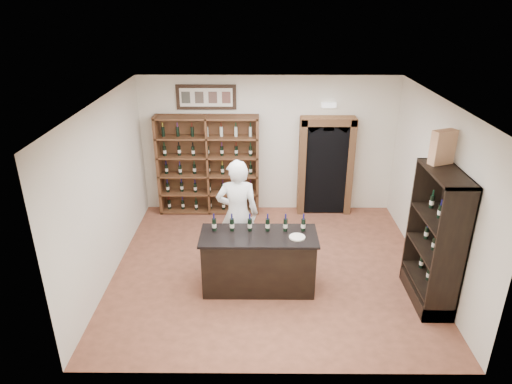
% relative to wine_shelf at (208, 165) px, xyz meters
% --- Properties ---
extents(floor, '(5.50, 5.50, 0.00)m').
position_rel_wine_shelf_xyz_m(floor, '(1.30, -2.33, -1.10)').
color(floor, '#93513A').
rests_on(floor, ground).
extents(ceiling, '(5.50, 5.50, 0.00)m').
position_rel_wine_shelf_xyz_m(ceiling, '(1.30, -2.33, 1.90)').
color(ceiling, white).
rests_on(ceiling, wall_back).
extents(wall_back, '(5.50, 0.04, 3.00)m').
position_rel_wine_shelf_xyz_m(wall_back, '(1.30, 0.17, 0.40)').
color(wall_back, silver).
rests_on(wall_back, ground).
extents(wall_left, '(0.04, 5.00, 3.00)m').
position_rel_wine_shelf_xyz_m(wall_left, '(-1.45, -2.33, 0.40)').
color(wall_left, silver).
rests_on(wall_left, ground).
extents(wall_right, '(0.04, 5.00, 3.00)m').
position_rel_wine_shelf_xyz_m(wall_right, '(4.05, -2.33, 0.40)').
color(wall_right, silver).
rests_on(wall_right, ground).
extents(wine_shelf, '(2.20, 0.38, 2.20)m').
position_rel_wine_shelf_xyz_m(wine_shelf, '(0.00, 0.00, 0.00)').
color(wine_shelf, brown).
rests_on(wine_shelf, ground).
extents(framed_picture, '(1.25, 0.04, 0.52)m').
position_rel_wine_shelf_xyz_m(framed_picture, '(0.00, 0.14, 1.45)').
color(framed_picture, black).
rests_on(framed_picture, wall_back).
extents(arched_doorway, '(1.17, 0.35, 2.17)m').
position_rel_wine_shelf_xyz_m(arched_doorway, '(2.55, -0.00, 0.04)').
color(arched_doorway, black).
rests_on(arched_doorway, ground).
extents(emergency_light, '(0.30, 0.10, 0.10)m').
position_rel_wine_shelf_xyz_m(emergency_light, '(2.55, 0.09, 1.30)').
color(emergency_light, white).
rests_on(emergency_light, wall_back).
extents(tasting_counter, '(1.88, 0.78, 1.00)m').
position_rel_wine_shelf_xyz_m(tasting_counter, '(1.10, -2.93, -0.61)').
color(tasting_counter, black).
rests_on(tasting_counter, ground).
extents(counter_bottle_0, '(0.07, 0.07, 0.30)m').
position_rel_wine_shelf_xyz_m(counter_bottle_0, '(0.38, -2.79, 0.01)').
color(counter_bottle_0, black).
rests_on(counter_bottle_0, tasting_counter).
extents(counter_bottle_1, '(0.07, 0.07, 0.30)m').
position_rel_wine_shelf_xyz_m(counter_bottle_1, '(0.67, -2.79, 0.01)').
color(counter_bottle_1, black).
rests_on(counter_bottle_1, tasting_counter).
extents(counter_bottle_2, '(0.07, 0.07, 0.30)m').
position_rel_wine_shelf_xyz_m(counter_bottle_2, '(0.96, -2.79, 0.01)').
color(counter_bottle_2, black).
rests_on(counter_bottle_2, tasting_counter).
extents(counter_bottle_3, '(0.07, 0.07, 0.30)m').
position_rel_wine_shelf_xyz_m(counter_bottle_3, '(1.24, -2.79, 0.01)').
color(counter_bottle_3, black).
rests_on(counter_bottle_3, tasting_counter).
extents(counter_bottle_4, '(0.07, 0.07, 0.30)m').
position_rel_wine_shelf_xyz_m(counter_bottle_4, '(1.53, -2.79, 0.01)').
color(counter_bottle_4, black).
rests_on(counter_bottle_4, tasting_counter).
extents(counter_bottle_5, '(0.07, 0.07, 0.30)m').
position_rel_wine_shelf_xyz_m(counter_bottle_5, '(1.82, -2.79, 0.01)').
color(counter_bottle_5, black).
rests_on(counter_bottle_5, tasting_counter).
extents(side_cabinet, '(0.48, 1.20, 2.20)m').
position_rel_wine_shelf_xyz_m(side_cabinet, '(3.82, -3.23, -0.35)').
color(side_cabinet, black).
rests_on(side_cabinet, ground).
extents(shopkeeper, '(0.75, 0.50, 2.01)m').
position_rel_wine_shelf_xyz_m(shopkeeper, '(0.73, -2.22, -0.09)').
color(shopkeeper, white).
rests_on(shopkeeper, ground).
extents(plate, '(0.26, 0.26, 0.02)m').
position_rel_wine_shelf_xyz_m(plate, '(1.71, -3.02, -0.09)').
color(plate, silver).
rests_on(plate, tasting_counter).
extents(wine_crate, '(0.39, 0.28, 0.52)m').
position_rel_wine_shelf_xyz_m(wine_crate, '(3.81, -2.89, 1.36)').
color(wine_crate, tan).
rests_on(wine_crate, side_cabinet).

